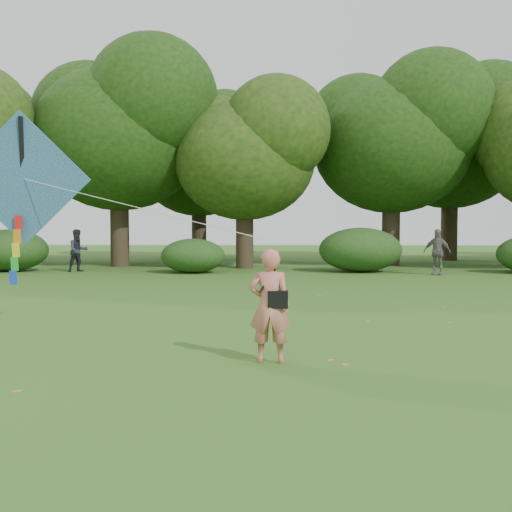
{
  "coord_description": "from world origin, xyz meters",
  "views": [
    {
      "loc": [
        -0.55,
        -9.25,
        2.09
      ],
      "look_at": [
        -0.91,
        2.0,
        1.5
      ],
      "focal_mm": 45.0,
      "sensor_mm": 36.0,
      "label": 1
    }
  ],
  "objects_px": {
    "man_kite_flyer": "(270,306)",
    "bystander_left": "(78,251)",
    "bystander_right": "(437,252)",
    "flying_kite": "(23,181)"
  },
  "relations": [
    {
      "from": "man_kite_flyer",
      "to": "bystander_right",
      "type": "xyz_separation_m",
      "value": [
        6.49,
        16.22,
        0.06
      ]
    },
    {
      "from": "bystander_right",
      "to": "flying_kite",
      "type": "bearing_deg",
      "value": -100.74
    },
    {
      "from": "bystander_left",
      "to": "bystander_right",
      "type": "height_order",
      "value": "bystander_right"
    },
    {
      "from": "man_kite_flyer",
      "to": "bystander_left",
      "type": "distance_m",
      "value": 19.27
    },
    {
      "from": "bystander_left",
      "to": "bystander_right",
      "type": "relative_size",
      "value": 0.98
    },
    {
      "from": "man_kite_flyer",
      "to": "bystander_right",
      "type": "distance_m",
      "value": 17.47
    },
    {
      "from": "man_kite_flyer",
      "to": "flying_kite",
      "type": "bearing_deg",
      "value": -24.03
    },
    {
      "from": "bystander_right",
      "to": "flying_kite",
      "type": "height_order",
      "value": "flying_kite"
    },
    {
      "from": "bystander_left",
      "to": "flying_kite",
      "type": "relative_size",
      "value": 0.29
    },
    {
      "from": "bystander_left",
      "to": "flying_kite",
      "type": "height_order",
      "value": "flying_kite"
    }
  ]
}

